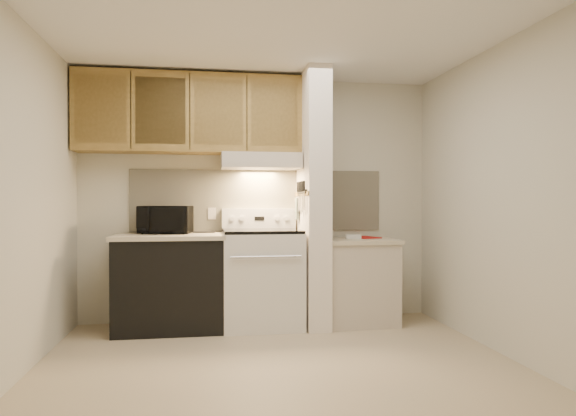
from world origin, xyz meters
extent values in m
plane|color=tan|center=(0.00, 0.00, 0.00)|extent=(3.60, 3.60, 0.00)
plane|color=white|center=(0.00, 0.00, 2.50)|extent=(3.60, 3.60, 0.00)
cube|color=beige|center=(0.00, 1.50, 1.25)|extent=(3.60, 2.50, 0.02)
cube|color=beige|center=(-1.80, 0.00, 1.25)|extent=(0.02, 3.00, 2.50)
cube|color=beige|center=(1.80, 0.00, 1.25)|extent=(0.02, 3.00, 2.50)
cube|color=beige|center=(0.00, 1.49, 1.24)|extent=(2.60, 0.02, 0.63)
cube|color=silver|center=(0.00, 1.16, 0.46)|extent=(0.76, 0.65, 0.92)
cube|color=black|center=(0.00, 0.84, 0.50)|extent=(0.50, 0.01, 0.30)
cylinder|color=silver|center=(0.00, 0.80, 0.72)|extent=(0.65, 0.02, 0.02)
cube|color=black|center=(0.00, 1.16, 0.94)|extent=(0.74, 0.64, 0.03)
cube|color=silver|center=(0.00, 1.44, 1.05)|extent=(0.76, 0.08, 0.20)
cube|color=black|center=(0.00, 1.40, 1.05)|extent=(0.10, 0.01, 0.04)
cylinder|color=silver|center=(-0.28, 1.40, 1.05)|extent=(0.05, 0.02, 0.05)
cylinder|color=silver|center=(-0.18, 1.40, 1.05)|extent=(0.05, 0.02, 0.05)
cylinder|color=silver|center=(0.18, 1.40, 1.05)|extent=(0.05, 0.02, 0.05)
cylinder|color=silver|center=(0.28, 1.40, 1.05)|extent=(0.05, 0.02, 0.05)
cube|color=black|center=(-0.88, 1.17, 0.43)|extent=(1.00, 0.63, 0.87)
cube|color=beige|center=(-0.88, 1.17, 0.89)|extent=(1.04, 0.67, 0.04)
cube|color=black|center=(-0.56, 1.36, 0.92)|extent=(0.22, 0.10, 0.01)
cylinder|color=#246359|center=(-0.93, 1.39, 0.96)|extent=(0.09, 0.09, 0.09)
cube|color=beige|center=(-0.48, 1.48, 1.10)|extent=(0.08, 0.01, 0.12)
imported|color=black|center=(-0.93, 1.31, 1.04)|extent=(0.53, 0.40, 0.27)
cube|color=white|center=(0.51, 1.15, 1.25)|extent=(0.22, 0.70, 2.50)
cube|color=olive|center=(0.39, 1.15, 1.30)|extent=(0.01, 0.70, 0.04)
cube|color=black|center=(0.39, 1.10, 1.32)|extent=(0.02, 0.42, 0.04)
cube|color=silver|center=(0.38, 0.93, 1.22)|extent=(0.01, 0.03, 0.16)
cylinder|color=black|center=(0.38, 0.93, 1.37)|extent=(0.02, 0.02, 0.10)
cube|color=silver|center=(0.38, 1.01, 1.21)|extent=(0.01, 0.04, 0.18)
cylinder|color=black|center=(0.38, 1.02, 1.37)|extent=(0.02, 0.02, 0.10)
cube|color=silver|center=(0.38, 1.11, 1.20)|extent=(0.01, 0.04, 0.20)
cylinder|color=black|center=(0.38, 1.09, 1.37)|extent=(0.02, 0.02, 0.10)
cube|color=silver|center=(0.38, 1.18, 1.22)|extent=(0.01, 0.04, 0.16)
cylinder|color=black|center=(0.38, 1.18, 1.37)|extent=(0.02, 0.02, 0.10)
cube|color=silver|center=(0.38, 1.26, 1.21)|extent=(0.01, 0.04, 0.18)
cylinder|color=black|center=(0.38, 1.27, 1.37)|extent=(0.02, 0.02, 0.10)
cube|color=slate|center=(0.38, 1.32, 1.15)|extent=(0.03, 0.09, 0.22)
cube|color=beige|center=(0.97, 1.15, 0.40)|extent=(0.70, 0.60, 0.81)
cube|color=beige|center=(0.97, 1.15, 0.83)|extent=(0.74, 0.64, 0.04)
cube|color=#AE1310|center=(1.07, 1.25, 0.86)|extent=(0.30, 0.35, 0.01)
cube|color=white|center=(0.92, 1.15, 0.87)|extent=(0.16, 0.11, 0.04)
cube|color=beige|center=(0.00, 1.28, 1.62)|extent=(0.78, 0.44, 0.15)
cube|color=beige|center=(0.00, 1.07, 1.58)|extent=(0.78, 0.04, 0.06)
cube|color=olive|center=(-0.69, 1.32, 2.08)|extent=(2.18, 0.33, 0.77)
cube|color=olive|center=(-1.51, 1.17, 2.08)|extent=(0.46, 0.01, 0.63)
cube|color=black|center=(-1.23, 1.16, 2.08)|extent=(0.01, 0.01, 0.73)
cube|color=olive|center=(-0.96, 1.17, 2.08)|extent=(0.46, 0.01, 0.63)
cube|color=black|center=(-0.69, 1.16, 2.08)|extent=(0.01, 0.01, 0.73)
cube|color=olive|center=(-0.42, 1.17, 2.08)|extent=(0.46, 0.01, 0.63)
cube|color=black|center=(-0.14, 1.16, 2.08)|extent=(0.01, 0.01, 0.73)
cube|color=olive|center=(0.13, 1.17, 2.08)|extent=(0.46, 0.01, 0.63)
camera|label=1|loc=(-0.53, -3.83, 1.22)|focal=32.00mm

